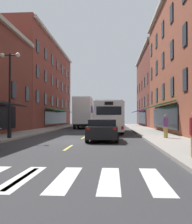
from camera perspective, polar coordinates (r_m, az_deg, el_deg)
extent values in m
cube|color=#333335|center=(16.54, -4.06, -6.74)|extent=(34.80, 80.00, 0.10)
cube|color=#DBCC4C|center=(6.88, -16.16, -14.00)|extent=(0.14, 2.40, 0.01)
cube|color=#DBCC4C|center=(13.09, -6.22, -7.94)|extent=(0.14, 2.40, 0.01)
cube|color=#DBCC4C|center=(19.50, -2.82, -5.76)|extent=(0.14, 2.40, 0.01)
cube|color=#DBCC4C|center=(25.95, -1.11, -4.64)|extent=(0.14, 2.40, 0.01)
cube|color=#DBCC4C|center=(32.42, -0.09, -3.97)|extent=(0.14, 2.40, 0.01)
cube|color=#DBCC4C|center=(38.90, 0.59, -3.53)|extent=(0.14, 2.40, 0.01)
cube|color=#DBCC4C|center=(45.38, 1.08, -3.21)|extent=(0.14, 2.40, 0.01)
cube|color=#DBCC4C|center=(51.87, 1.44, -2.97)|extent=(0.14, 2.40, 0.01)
cube|color=silver|center=(6.88, -16.16, -14.00)|extent=(0.50, 2.80, 0.01)
cube|color=silver|center=(6.59, -6.84, -14.60)|extent=(0.50, 2.80, 0.01)
cube|color=silver|center=(6.48, 3.09, -14.84)|extent=(0.50, 2.80, 0.01)
cube|color=silver|center=(6.56, 13.07, -14.65)|extent=(0.50, 2.80, 0.01)
cube|color=gray|center=(16.76, 16.47, -6.21)|extent=(3.00, 80.00, 0.14)
cube|color=black|center=(25.93, -17.97, 4.70)|extent=(0.10, 1.00, 1.60)
cube|color=black|center=(29.49, -15.19, 3.97)|extent=(0.10, 1.00, 1.60)
cube|color=brown|center=(45.45, -13.66, 5.85)|extent=(8.00, 26.57, 14.28)
cube|color=#B2AD9E|center=(45.74, -8.56, 14.46)|extent=(0.44, 26.07, 0.40)
cube|color=black|center=(44.04, -8.69, -1.24)|extent=(0.10, 16.00, 2.10)
cube|color=#1E6638|center=(43.91, -7.78, 0.32)|extent=(1.38, 14.93, 0.44)
cube|color=black|center=(33.09, -13.02, 3.38)|extent=(0.10, 1.00, 1.60)
cube|color=black|center=(36.74, -11.28, 2.91)|extent=(0.10, 1.00, 1.60)
cube|color=black|center=(40.42, -9.86, 2.53)|extent=(0.10, 1.00, 1.60)
cube|color=black|center=(44.12, -8.68, 2.20)|extent=(0.10, 1.00, 1.60)
cube|color=black|center=(47.84, -7.67, 1.93)|extent=(0.10, 1.00, 1.60)
cube|color=black|center=(51.57, -6.82, 1.70)|extent=(0.10, 1.00, 1.60)
cube|color=black|center=(55.31, -6.08, 1.49)|extent=(0.10, 1.00, 1.60)
cube|color=black|center=(33.50, -13.00, 8.85)|extent=(0.10, 1.00, 1.60)
cube|color=black|center=(37.11, -11.26, 7.85)|extent=(0.10, 1.00, 1.60)
cube|color=black|center=(40.76, -9.84, 7.02)|extent=(0.10, 1.00, 1.60)
cube|color=black|center=(44.43, -8.66, 6.33)|extent=(0.10, 1.00, 1.60)
cube|color=black|center=(48.12, -7.66, 5.74)|extent=(0.10, 1.00, 1.60)
cube|color=black|center=(51.83, -6.81, 5.23)|extent=(0.10, 1.00, 1.60)
cube|color=black|center=(55.56, -6.07, 4.79)|extent=(0.10, 1.00, 1.60)
cube|color=black|center=(34.21, -12.97, 14.13)|extent=(0.10, 1.00, 1.60)
cube|color=black|center=(37.75, -11.24, 12.65)|extent=(0.10, 1.00, 1.60)
cube|color=black|center=(41.34, -9.83, 11.41)|extent=(0.10, 1.00, 1.60)
cube|color=black|center=(44.97, -8.65, 10.37)|extent=(0.10, 1.00, 1.60)
cube|color=black|center=(48.62, -7.65, 9.48)|extent=(0.10, 1.00, 1.60)
cube|color=black|center=(52.29, -6.80, 8.72)|extent=(0.10, 1.00, 1.60)
cube|color=black|center=(55.99, -6.06, 8.05)|extent=(0.10, 1.00, 1.60)
cube|color=#B2AD9E|center=(29.36, 14.61, 22.99)|extent=(0.44, 19.40, 0.40)
cube|color=black|center=(26.78, 14.88, -1.19)|extent=(0.10, 12.00, 2.10)
cube|color=#1E6638|center=(26.69, 13.37, 1.38)|extent=(1.38, 11.20, 0.44)
cube|color=black|center=(19.17, 19.38, 6.81)|extent=(0.10, 1.00, 1.60)
cube|color=black|center=(23.02, 16.73, 5.44)|extent=(0.10, 1.00, 1.60)
cube|color=black|center=(26.92, 14.85, 4.46)|extent=(0.10, 1.00, 1.60)
cube|color=black|center=(30.84, 13.44, 3.73)|extent=(0.10, 1.00, 1.60)
cube|color=black|center=(34.77, 12.36, 3.16)|extent=(0.10, 1.00, 1.60)
cube|color=black|center=(19.88, 19.31, 15.98)|extent=(0.10, 1.00, 1.60)
cube|color=black|center=(23.61, 16.68, 13.18)|extent=(0.10, 1.00, 1.60)
cube|color=black|center=(27.42, 14.81, 11.13)|extent=(0.10, 1.00, 1.60)
cube|color=black|center=(31.28, 13.41, 9.58)|extent=(0.10, 1.00, 1.60)
cube|color=black|center=(35.17, 12.33, 8.36)|extent=(0.10, 1.00, 1.60)
cube|color=black|center=(24.60, 16.63, 20.42)|extent=(0.10, 1.00, 1.60)
cube|color=black|center=(28.28, 14.77, 17.48)|extent=(0.10, 1.00, 1.60)
cube|color=black|center=(32.03, 13.38, 15.21)|extent=(0.10, 1.00, 1.60)
cube|color=black|center=(35.84, 12.31, 13.41)|extent=(0.10, 1.00, 1.60)
cube|color=brown|center=(47.46, 15.07, 4.95)|extent=(8.00, 19.90, 13.30)
cube|color=#B2AD9E|center=(47.95, 10.10, 12.51)|extent=(0.44, 19.40, 0.40)
cube|color=black|center=(46.58, 10.23, -1.24)|extent=(0.10, 12.00, 2.10)
cube|color=navy|center=(46.52, 9.35, 0.24)|extent=(1.38, 11.20, 0.44)
cube|color=black|center=(38.73, 11.50, 2.70)|extent=(0.10, 1.00, 1.60)
cube|color=black|center=(42.69, 10.79, 2.33)|extent=(0.10, 1.00, 1.60)
cube|color=black|center=(46.65, 10.21, 2.02)|extent=(0.10, 1.00, 1.60)
cube|color=black|center=(50.62, 9.72, 1.76)|extent=(0.10, 1.00, 1.60)
cube|color=black|center=(54.60, 9.30, 1.54)|extent=(0.10, 1.00, 1.60)
cube|color=black|center=(39.08, 11.48, 7.39)|extent=(0.10, 1.00, 1.60)
cube|color=black|center=(43.00, 10.78, 6.59)|extent=(0.10, 1.00, 1.60)
cube|color=black|center=(46.94, 10.20, 5.92)|extent=(0.10, 1.00, 1.60)
cube|color=black|center=(50.89, 9.71, 5.36)|extent=(0.10, 1.00, 1.60)
cube|color=black|center=(54.85, 9.29, 4.88)|extent=(0.10, 1.00, 1.60)
cube|color=silver|center=(26.44, 2.97, -1.05)|extent=(2.71, 11.41, 2.57)
cube|color=silver|center=(26.48, 2.97, 1.86)|extent=(2.49, 10.20, 0.16)
cube|color=black|center=(26.74, 2.97, -0.67)|extent=(2.71, 9.01, 0.96)
cube|color=#19723F|center=(26.45, 2.97, -3.29)|extent=(2.73, 11.01, 0.36)
cube|color=black|center=(32.08, 3.01, -0.78)|extent=(2.25, 0.15, 1.10)
cube|color=black|center=(20.80, 2.91, 0.31)|extent=(2.05, 0.15, 0.70)
cube|color=silver|center=(20.78, 2.91, -2.43)|extent=(2.15, 0.13, 0.64)
cube|color=black|center=(20.81, 2.91, 1.95)|extent=(0.70, 0.11, 0.28)
cube|color=red|center=(20.82, -0.11, -3.55)|extent=(0.20, 0.08, 0.28)
cube|color=red|center=(20.81, 5.94, -3.55)|extent=(0.20, 0.08, 0.28)
cylinder|color=black|center=(30.16, 0.76, -3.23)|extent=(0.31, 1.00, 1.00)
cylinder|color=black|center=(30.16, 5.24, -3.23)|extent=(0.31, 1.00, 1.00)
cylinder|color=black|center=(23.31, 0.05, -3.80)|extent=(0.31, 1.00, 1.00)
cylinder|color=black|center=(23.30, 5.84, -3.80)|extent=(0.31, 1.00, 1.00)
cube|color=#B21E19|center=(38.69, -2.38, -1.25)|extent=(2.36, 2.52, 2.40)
cube|color=black|center=(39.89, -2.22, -0.03)|extent=(2.00, 0.15, 0.80)
cube|color=white|center=(34.95, -2.91, 0.27)|extent=(2.52, 5.11, 3.55)
cube|color=navy|center=(34.86, -0.92, 0.57)|extent=(0.13, 3.03, 0.90)
cube|color=black|center=(36.18, -2.73, -2.83)|extent=(2.07, 7.17, 0.24)
cylinder|color=black|center=(38.62, -4.03, -2.88)|extent=(0.30, 0.91, 0.90)
cylinder|color=black|center=(38.42, -0.77, -2.89)|extent=(0.30, 0.91, 0.90)
cylinder|color=black|center=(34.33, -4.87, -3.08)|extent=(0.30, 0.91, 0.90)
cylinder|color=black|center=(34.11, -1.20, -3.09)|extent=(0.30, 0.91, 0.90)
cube|color=black|center=(16.81, 1.49, -4.40)|extent=(1.93, 4.52, 0.74)
cube|color=black|center=(16.61, 1.47, -2.48)|extent=(1.74, 2.45, 0.45)
cube|color=red|center=(14.61, -1.74, -3.80)|extent=(0.20, 0.06, 0.14)
cube|color=red|center=(14.56, 4.19, -3.80)|extent=(0.20, 0.06, 0.14)
cylinder|color=black|center=(18.41, -1.13, -5.03)|extent=(0.23, 0.64, 0.64)
cylinder|color=black|center=(18.36, 4.40, -5.04)|extent=(0.23, 0.64, 0.64)
cylinder|color=black|center=(15.34, -2.00, -5.79)|extent=(0.23, 0.64, 0.64)
cylinder|color=black|center=(15.28, 4.64, -5.80)|extent=(0.23, 0.64, 0.64)
cube|color=#515154|center=(44.37, -1.73, -2.54)|extent=(1.89, 4.70, 0.63)
cube|color=black|center=(44.18, -1.75, -1.90)|extent=(1.70, 2.55, 0.43)
cube|color=red|center=(42.13, -2.99, -2.31)|extent=(0.20, 0.06, 0.14)
cube|color=red|center=(42.00, -1.01, -2.32)|extent=(0.20, 0.06, 0.14)
cylinder|color=black|center=(46.09, -2.62, -2.78)|extent=(0.23, 0.64, 0.64)
cylinder|color=black|center=(45.95, -0.49, -2.79)|extent=(0.23, 0.64, 0.64)
cylinder|color=black|center=(42.83, -3.07, -2.90)|extent=(0.23, 0.64, 0.64)
cylinder|color=black|center=(42.68, -0.77, -2.90)|extent=(0.23, 0.64, 0.64)
cylinder|color=#B29947|center=(18.17, 15.38, -4.39)|extent=(0.28, 0.28, 0.77)
cylinder|color=#66387F|center=(18.15, 15.36, -2.25)|extent=(0.36, 0.36, 0.59)
sphere|color=gray|center=(18.15, 15.36, -0.93)|extent=(0.21, 0.21, 0.21)
cylinder|color=black|center=(18.44, -18.82, 3.50)|extent=(0.14, 0.14, 5.80)
cylinder|color=black|center=(18.41, -18.88, -4.59)|extent=(0.28, 0.28, 0.60)
cylinder|color=black|center=(18.88, -18.76, 12.01)|extent=(1.10, 0.07, 0.07)
sphere|color=white|center=(19.10, -20.31, 11.87)|extent=(0.32, 0.32, 0.32)
sphere|color=white|center=(18.68, -17.16, 12.14)|extent=(0.32, 0.32, 0.32)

